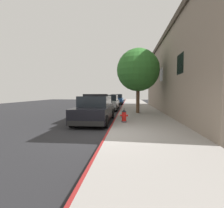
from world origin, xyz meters
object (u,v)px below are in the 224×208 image
object	(u,v)px
parked_car_dark_far	(117,99)
fire_hydrant	(124,116)
police_cruiser	(95,110)
parked_car_silver_ahead	(109,103)
street_tree	(138,70)

from	to	relation	value
parked_car_dark_far	fire_hydrant	world-z (taller)	parked_car_dark_far
police_cruiser	fire_hydrant	world-z (taller)	police_cruiser
police_cruiser	parked_car_silver_ahead	world-z (taller)	police_cruiser
parked_car_dark_far	fire_hydrant	distance (m)	18.37
police_cruiser	fire_hydrant	bearing A→B (deg)	-22.57
parked_car_silver_ahead	street_tree	distance (m)	5.57
parked_car_dark_far	street_tree	distance (m)	14.11
fire_hydrant	street_tree	distance (m)	5.71
police_cruiser	parked_car_silver_ahead	xyz separation A→B (m)	(-0.05, 7.91, -0.00)
parked_car_silver_ahead	fire_hydrant	distance (m)	8.83
parked_car_dark_far	police_cruiser	bearing A→B (deg)	-90.39
street_tree	police_cruiser	bearing A→B (deg)	-124.34
fire_hydrant	parked_car_silver_ahead	bearing A→B (deg)	101.79
police_cruiser	fire_hydrant	size ratio (longest dim) A/B	6.37
police_cruiser	parked_car_silver_ahead	distance (m)	7.91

